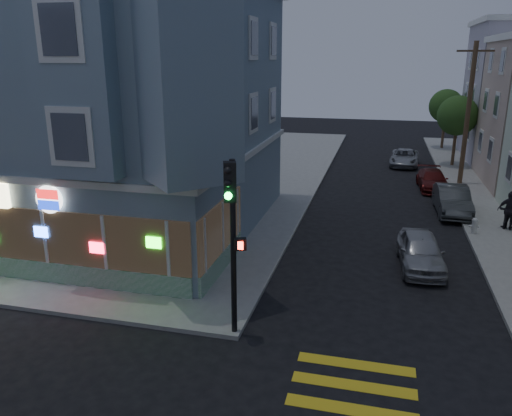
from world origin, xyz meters
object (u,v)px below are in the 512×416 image
at_px(utility_pole, 468,112).
at_px(fire_hydrant, 474,225).
at_px(street_tree_far, 446,106).
at_px(pedestrian_a, 509,210).
at_px(parked_car_b, 452,200).
at_px(traffic_signal, 232,220).
at_px(street_tree_near, 458,116).
at_px(parked_car_a, 421,251).
at_px(pedestrian_b, 510,211).
at_px(parked_car_c, 433,180).
at_px(parked_car_d, 404,158).

bearing_deg(utility_pole, fire_hydrant, -93.83).
bearing_deg(street_tree_far, utility_pole, -90.82).
relative_size(pedestrian_a, parked_car_b, 0.39).
distance_m(traffic_signal, fire_hydrant, 14.54).
bearing_deg(parked_car_b, street_tree_near, 81.65).
bearing_deg(fire_hydrant, pedestrian_a, 38.28).
relative_size(street_tree_near, parked_car_a, 1.28).
height_order(pedestrian_b, fire_hydrant, pedestrian_b).
xyz_separation_m(pedestrian_a, fire_hydrant, (-1.70, -1.34, -0.48)).
relative_size(utility_pole, fire_hydrant, 11.65).
distance_m(utility_pole, parked_car_c, 4.88).
relative_size(street_tree_far, pedestrian_a, 2.98).
xyz_separation_m(street_tree_far, parked_car_d, (-3.60, -8.43, -3.30)).
xyz_separation_m(street_tree_far, pedestrian_b, (0.80, -23.41, -2.84)).
bearing_deg(traffic_signal, parked_car_a, 30.07).
bearing_deg(parked_car_a, parked_car_c, 79.63).
relative_size(utility_pole, parked_car_b, 1.96).
relative_size(parked_car_a, parked_car_d, 0.91).
xyz_separation_m(street_tree_near, traffic_signal, (-9.38, -27.83, -0.18)).
xyz_separation_m(utility_pole, parked_car_b, (-1.30, -6.88, -4.04)).
distance_m(pedestrian_b, parked_car_d, 15.62).
bearing_deg(street_tree_far, parked_car_b, -94.11).
xyz_separation_m(parked_car_b, parked_car_d, (-2.10, 12.45, -0.12)).
height_order(parked_car_b, parked_car_c, parked_car_b).
height_order(pedestrian_b, parked_car_b, pedestrian_b).
bearing_deg(utility_pole, pedestrian_b, -83.93).
bearing_deg(street_tree_near, parked_car_b, -96.64).
xyz_separation_m(street_tree_near, parked_car_b, (-1.50, -12.88, -3.18)).
relative_size(street_tree_near, traffic_signal, 0.99).
height_order(utility_pole, parked_car_b, utility_pole).
xyz_separation_m(street_tree_near, parked_car_a, (-3.60, -20.91, -3.23)).
height_order(pedestrian_a, parked_car_d, pedestrian_a).
xyz_separation_m(pedestrian_b, parked_car_b, (-2.30, 2.53, -0.34)).
relative_size(pedestrian_a, parked_car_c, 0.42).
relative_size(utility_pole, parked_car_c, 2.12).
distance_m(pedestrian_a, parked_car_a, 7.28).
distance_m(utility_pole, street_tree_near, 6.06).
height_order(street_tree_far, parked_car_b, street_tree_far).
xyz_separation_m(street_tree_near, parked_car_c, (-2.08, -7.68, -3.32)).
height_order(pedestrian_b, traffic_signal, traffic_signal).
xyz_separation_m(utility_pole, parked_car_d, (-3.40, 5.57, -4.17)).
relative_size(utility_pole, pedestrian_a, 5.06).
height_order(parked_car_a, parked_car_c, parked_car_a).
xyz_separation_m(parked_car_b, fire_hydrant, (0.60, -3.58, -0.20)).
relative_size(parked_car_a, fire_hydrant, 5.35).
height_order(parked_car_a, traffic_signal, traffic_signal).
distance_m(parked_car_a, parked_car_b, 8.30).
bearing_deg(street_tree_near, utility_pole, -91.91).
distance_m(parked_car_a, traffic_signal, 9.52).
bearing_deg(parked_car_c, street_tree_near, 71.35).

